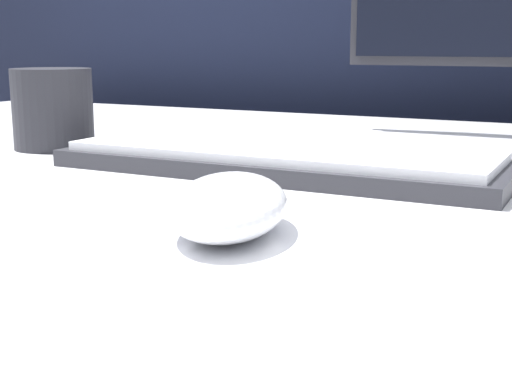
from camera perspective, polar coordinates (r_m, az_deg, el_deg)
partition_panel at (r=1.29m, az=18.80°, el=2.74°), size 5.00×0.03×1.41m
computer_mouse_near at (r=0.44m, az=-2.21°, el=-1.10°), size 0.11×0.14×0.04m
keyboard at (r=0.66m, az=1.85°, el=2.58°), size 0.42×0.15×0.02m
mug at (r=0.84m, az=-15.94°, el=6.42°), size 0.09×0.09×0.09m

